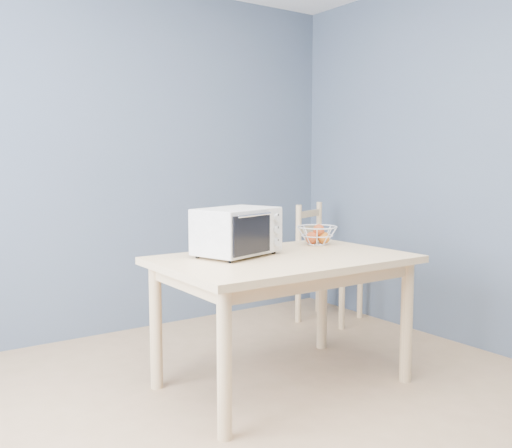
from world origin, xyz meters
TOP-DOWN VIEW (x-y plane):
  - room at (0.00, 0.00)m, footprint 4.01×4.51m
  - dining_table at (0.50, 0.71)m, footprint 1.40×0.90m
  - toaster_oven at (0.28, 0.87)m, footprint 0.53×0.45m
  - fruit_basket at (0.95, 0.95)m, footprint 0.28×0.28m
  - dining_chair at (1.62, 1.62)m, footprint 0.58×0.58m

SIDE VIEW (x-z plane):
  - dining_chair at x=1.62m, z-range -0.01..0.94m
  - dining_table at x=0.50m, z-range 0.27..1.02m
  - fruit_basket at x=0.95m, z-range 0.75..0.88m
  - toaster_oven at x=0.28m, z-range 0.76..1.03m
  - room at x=0.00m, z-range -0.01..2.61m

